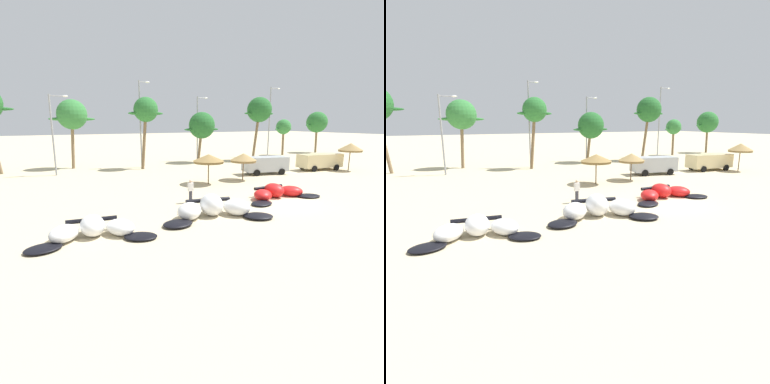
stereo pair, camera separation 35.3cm
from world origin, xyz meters
TOP-DOWN VIEW (x-y plane):
  - ground_plane at (0.00, 0.00)m, footprint 260.00×260.00m
  - kite_far_left at (-12.82, -0.56)m, footprint 6.07×3.26m
  - kite_left at (-5.96, -0.51)m, footprint 6.70×3.83m
  - kite_left_of_center at (0.62, 1.16)m, footprint 6.54×3.01m
  - beach_umbrella_near_van at (-1.04, 8.05)m, footprint 2.80×2.80m
  - beach_umbrella_middle at (2.86, 8.09)m, footprint 2.52×2.52m
  - beach_umbrella_near_palms at (17.22, 7.05)m, footprint 2.64×2.64m
  - parked_van at (14.58, 9.03)m, footprint 5.37×2.74m
  - parked_car_second at (7.00, 9.80)m, footprint 4.98×3.01m
  - person_near_kites at (-5.61, 2.95)m, footprint 0.36×0.24m
  - palm_left at (-9.95, 23.86)m, footprint 5.16×3.44m
  - palm_left_of_gap at (-2.51, 19.49)m, footprint 4.23×2.82m
  - palm_center_left at (6.14, 21.49)m, footprint 5.30×3.53m
  - palm_center_right at (14.55, 19.78)m, footprint 5.21×3.47m
  - palm_right_of_gap at (23.01, 23.40)m, footprint 3.68×2.45m
  - palm_right at (31.41, 23.75)m, footprint 5.50×3.66m
  - lamppost_west at (-12.39, 19.55)m, footprint 1.87×0.24m
  - lamppost_west_center at (-2.64, 20.83)m, footprint 1.40×0.24m
  - lamppost_east_center at (6.61, 23.28)m, footprint 1.74×0.24m
  - lamppost_east at (19.52, 22.91)m, footprint 1.94×0.24m

SIDE VIEW (x-z plane):
  - ground_plane at x=0.00m, z-range 0.00..0.00m
  - kite_left_of_center at x=0.62m, z-range -0.12..0.91m
  - kite_far_left at x=-12.82m, z-range -0.12..0.91m
  - kite_left at x=-5.96m, z-range -0.15..1.14m
  - person_near_kites at x=-5.61m, z-range 0.01..1.63m
  - parked_car_second at x=7.00m, z-range 0.17..2.01m
  - parked_van at x=14.58m, z-range 0.17..2.01m
  - beach_umbrella_middle at x=2.86m, z-range 0.86..3.42m
  - beach_umbrella_near_van at x=-1.04m, z-range 0.94..3.61m
  - beach_umbrella_near_palms at x=17.22m, z-range 1.07..4.18m
  - palm_right_of_gap at x=23.01m, z-range 1.61..7.51m
  - lamppost_west at x=-12.39m, z-range 0.54..8.68m
  - palm_center_left at x=6.14m, z-range 1.56..8.33m
  - lamppost_east_center at x=6.61m, z-range 0.53..9.39m
  - palm_right at x=31.41m, z-range 1.74..8.99m
  - lamppost_west_center at x=-2.64m, z-range 0.50..10.67m
  - lamppost_east at x=19.52m, z-range 0.57..11.30m
  - palm_left at x=-9.95m, z-range 2.21..10.22m
  - palm_left_of_gap at x=-2.51m, z-range 2.57..10.81m
  - palm_center_right at x=14.55m, z-range 2.61..11.48m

